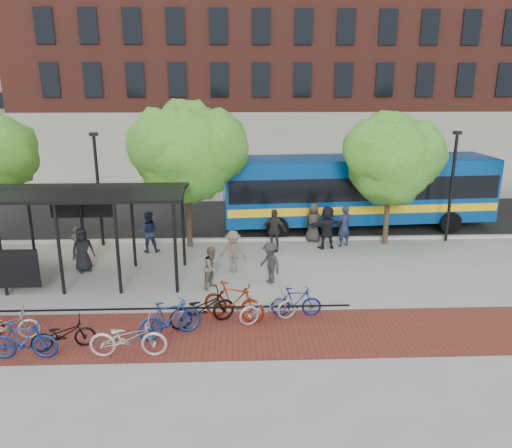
{
  "coord_description": "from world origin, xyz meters",
  "views": [
    {
      "loc": [
        -0.83,
        -18.42,
        7.33
      ],
      "look_at": [
        -0.06,
        1.29,
        1.6
      ],
      "focal_mm": 35.0,
      "sensor_mm": 36.0,
      "label": 1
    }
  ],
  "objects_px": {
    "bike_6": "(128,338)",
    "bike_11": "(296,302)",
    "pedestrian_3": "(233,251)",
    "pedestrian_6": "(313,222)",
    "lamp_post_left": "(98,186)",
    "bike_2": "(6,326)",
    "bike_8": "(202,308)",
    "pedestrian_7": "(344,226)",
    "pedestrian_1": "(78,246)",
    "bus": "(358,188)",
    "bike_9": "(234,301)",
    "pedestrian_4": "(274,230)",
    "tree_b": "(189,148)",
    "pedestrian_5": "(327,227)",
    "pedestrian_0": "(83,250)",
    "bike_4": "(63,334)",
    "bike_7": "(170,318)",
    "pedestrian_8": "(212,268)",
    "bus_shelter": "(37,203)",
    "lamp_post_right": "(452,184)",
    "bike_10": "(268,307)",
    "pedestrian_2": "(149,232)",
    "tree_c": "(393,156)",
    "pedestrian_9": "(270,263)",
    "bike_3": "(23,340)"
  },
  "relations": [
    {
      "from": "bike_2",
      "to": "pedestrian_7",
      "type": "bearing_deg",
      "value": -68.61
    },
    {
      "from": "bike_6",
      "to": "pedestrian_1",
      "type": "distance_m",
      "value": 7.97
    },
    {
      "from": "bike_4",
      "to": "tree_c",
      "type": "bearing_deg",
      "value": -68.97
    },
    {
      "from": "bike_11",
      "to": "pedestrian_1",
      "type": "distance_m",
      "value": 9.69
    },
    {
      "from": "tree_b",
      "to": "bike_6",
      "type": "bearing_deg",
      "value": -95.65
    },
    {
      "from": "bike_2",
      "to": "pedestrian_6",
      "type": "height_order",
      "value": "pedestrian_6"
    },
    {
      "from": "bike_8",
      "to": "pedestrian_7",
      "type": "xyz_separation_m",
      "value": [
        5.93,
        7.37,
        0.39
      ]
    },
    {
      "from": "pedestrian_3",
      "to": "pedestrian_6",
      "type": "distance_m",
      "value": 5.29
    },
    {
      "from": "bus",
      "to": "bike_10",
      "type": "distance_m",
      "value": 11.55
    },
    {
      "from": "pedestrian_6",
      "to": "bike_9",
      "type": "bearing_deg",
      "value": 88.37
    },
    {
      "from": "pedestrian_0",
      "to": "pedestrian_4",
      "type": "xyz_separation_m",
      "value": [
        7.69,
        2.14,
        0.06
      ]
    },
    {
      "from": "lamp_post_right",
      "to": "pedestrian_5",
      "type": "relative_size",
      "value": 2.62
    },
    {
      "from": "lamp_post_left",
      "to": "pedestrian_1",
      "type": "height_order",
      "value": "lamp_post_left"
    },
    {
      "from": "bike_4",
      "to": "bike_11",
      "type": "height_order",
      "value": "bike_11"
    },
    {
      "from": "lamp_post_left",
      "to": "bike_2",
      "type": "height_order",
      "value": "lamp_post_left"
    },
    {
      "from": "lamp_post_right",
      "to": "bike_3",
      "type": "bearing_deg",
      "value": -148.13
    },
    {
      "from": "tree_b",
      "to": "pedestrian_2",
      "type": "xyz_separation_m",
      "value": [
        -1.81,
        -0.76,
        -3.54
      ]
    },
    {
      "from": "bike_8",
      "to": "pedestrian_7",
      "type": "distance_m",
      "value": 9.47
    },
    {
      "from": "pedestrian_0",
      "to": "pedestrian_3",
      "type": "xyz_separation_m",
      "value": [
        5.91,
        -0.32,
        -0.04
      ]
    },
    {
      "from": "bike_7",
      "to": "pedestrian_0",
      "type": "distance_m",
      "value": 6.78
    },
    {
      "from": "bus",
      "to": "pedestrian_1",
      "type": "bearing_deg",
      "value": -162.62
    },
    {
      "from": "bike_7",
      "to": "pedestrian_3",
      "type": "xyz_separation_m",
      "value": [
        1.84,
        5.09,
        0.27
      ]
    },
    {
      "from": "bike_4",
      "to": "pedestrian_7",
      "type": "height_order",
      "value": "pedestrian_7"
    },
    {
      "from": "pedestrian_1",
      "to": "pedestrian_5",
      "type": "distance_m",
      "value": 10.62
    },
    {
      "from": "bike_4",
      "to": "bike_11",
      "type": "xyz_separation_m",
      "value": [
        6.77,
        1.8,
        0.04
      ]
    },
    {
      "from": "pedestrian_8",
      "to": "bike_11",
      "type": "bearing_deg",
      "value": -96.77
    },
    {
      "from": "tree_c",
      "to": "pedestrian_0",
      "type": "bearing_deg",
      "value": -167.09
    },
    {
      "from": "bike_6",
      "to": "pedestrian_4",
      "type": "xyz_separation_m",
      "value": [
        4.62,
        8.61,
        0.39
      ]
    },
    {
      "from": "bike_3",
      "to": "pedestrian_1",
      "type": "xyz_separation_m",
      "value": [
        -0.67,
        7.19,
        0.28
      ]
    },
    {
      "from": "bike_6",
      "to": "pedestrian_6",
      "type": "distance_m",
      "value": 11.89
    },
    {
      "from": "bike_10",
      "to": "tree_b",
      "type": "bearing_deg",
      "value": 3.74
    },
    {
      "from": "bike_6",
      "to": "pedestrian_0",
      "type": "relative_size",
      "value": 1.2
    },
    {
      "from": "tree_b",
      "to": "bike_11",
      "type": "bearing_deg",
      "value": -61.39
    },
    {
      "from": "bike_2",
      "to": "pedestrian_8",
      "type": "xyz_separation_m",
      "value": [
        5.8,
        3.64,
        0.3
      ]
    },
    {
      "from": "pedestrian_5",
      "to": "pedestrian_7",
      "type": "distance_m",
      "value": 0.85
    },
    {
      "from": "tree_b",
      "to": "pedestrian_5",
      "type": "relative_size",
      "value": 3.3
    },
    {
      "from": "bike_2",
      "to": "bike_6",
      "type": "height_order",
      "value": "bike_6"
    },
    {
      "from": "tree_b",
      "to": "pedestrian_3",
      "type": "xyz_separation_m",
      "value": [
        1.9,
        -3.31,
        -3.61
      ]
    },
    {
      "from": "bike_10",
      "to": "lamp_post_left",
      "type": "bearing_deg",
      "value": 24.31
    },
    {
      "from": "bike_2",
      "to": "pedestrian_6",
      "type": "xyz_separation_m",
      "value": [
        10.28,
        8.94,
        0.44
      ]
    },
    {
      "from": "tree_b",
      "to": "pedestrian_9",
      "type": "xyz_separation_m",
      "value": [
        3.27,
        -4.46,
        -3.67
      ]
    },
    {
      "from": "bike_8",
      "to": "pedestrian_3",
      "type": "height_order",
      "value": "pedestrian_3"
    },
    {
      "from": "bus",
      "to": "bike_9",
      "type": "height_order",
      "value": "bus"
    },
    {
      "from": "bus_shelter",
      "to": "lamp_post_right",
      "type": "distance_m",
      "value": 17.61
    },
    {
      "from": "lamp_post_left",
      "to": "pedestrian_0",
      "type": "height_order",
      "value": "lamp_post_left"
    },
    {
      "from": "bike_11",
      "to": "pedestrian_6",
      "type": "relative_size",
      "value": 0.88
    },
    {
      "from": "bike_2",
      "to": "pedestrian_1",
      "type": "xyz_separation_m",
      "value": [
        0.24,
        6.21,
        0.35
      ]
    },
    {
      "from": "pedestrian_7",
      "to": "pedestrian_8",
      "type": "relative_size",
      "value": 1.21
    },
    {
      "from": "bike_2",
      "to": "bike_4",
      "type": "bearing_deg",
      "value": -119.54
    },
    {
      "from": "bike_6",
      "to": "bike_11",
      "type": "height_order",
      "value": "bike_6"
    }
  ]
}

